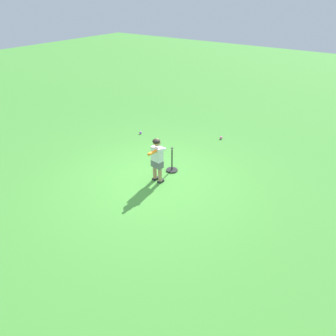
{
  "coord_description": "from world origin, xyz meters",
  "views": [
    {
      "loc": [
        4.91,
        3.93,
        3.93
      ],
      "look_at": [
        -0.01,
        0.42,
        0.45
      ],
      "focal_mm": 33.69,
      "sensor_mm": 36.0,
      "label": 1
    }
  ],
  "objects_px": {
    "child_batter": "(157,156)",
    "play_ball_midfield": "(221,138)",
    "batting_tee": "(172,167)",
    "play_ball_far_left": "(141,133)"
  },
  "relations": [
    {
      "from": "child_batter",
      "to": "batting_tee",
      "type": "xyz_separation_m",
      "value": [
        -0.59,
        -0.0,
        -0.55
      ]
    },
    {
      "from": "play_ball_midfield",
      "to": "play_ball_far_left",
      "type": "xyz_separation_m",
      "value": [
        1.11,
        -2.2,
        -0.0
      ]
    },
    {
      "from": "play_ball_far_left",
      "to": "batting_tee",
      "type": "xyz_separation_m",
      "value": [
        1.28,
        2.07,
        0.07
      ]
    },
    {
      "from": "play_ball_far_left",
      "to": "play_ball_midfield",
      "type": "bearing_deg",
      "value": 116.73
    },
    {
      "from": "play_ball_midfield",
      "to": "play_ball_far_left",
      "type": "relative_size",
      "value": 1.11
    },
    {
      "from": "play_ball_midfield",
      "to": "batting_tee",
      "type": "distance_m",
      "value": 2.39
    },
    {
      "from": "child_batter",
      "to": "play_ball_midfield",
      "type": "xyz_separation_m",
      "value": [
        -2.98,
        0.12,
        -0.61
      ]
    },
    {
      "from": "play_ball_midfield",
      "to": "play_ball_far_left",
      "type": "bearing_deg",
      "value": -63.27
    },
    {
      "from": "child_batter",
      "to": "play_ball_far_left",
      "type": "distance_m",
      "value": 2.86
    },
    {
      "from": "batting_tee",
      "to": "child_batter",
      "type": "bearing_deg",
      "value": 0.34
    }
  ]
}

